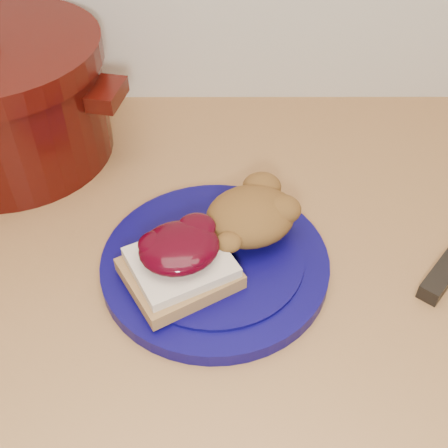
{
  "coord_description": "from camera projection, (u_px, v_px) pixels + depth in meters",
  "views": [
    {
      "loc": [
        -0.04,
        1.02,
        1.37
      ],
      "look_at": [
        -0.04,
        1.46,
        0.95
      ],
      "focal_mm": 45.0,
      "sensor_mm": 36.0,
      "label": 1
    }
  ],
  "objects": [
    {
      "name": "stuffing_mound",
      "position": [
        251.0,
        216.0,
        0.62
      ],
      "size": [
        0.13,
        0.12,
        0.05
      ],
      "primitive_type": "ellipsoid",
      "rotation": [
        0.0,
        0.0,
        0.43
      ],
      "color": "brown",
      "rests_on": "plate"
    },
    {
      "name": "sandwich",
      "position": [
        180.0,
        261.0,
        0.58
      ],
      "size": [
        0.14,
        0.14,
        0.05
      ],
      "rotation": [
        0.0,
        0.0,
        0.43
      ],
      "color": "olive",
      "rests_on": "plate"
    },
    {
      "name": "dutch_oven",
      "position": [
        2.0,
        99.0,
        0.73
      ],
      "size": [
        0.34,
        0.33,
        0.18
      ],
      "rotation": [
        0.0,
        0.0,
        -0.21
      ],
      "color": "#340805",
      "rests_on": "wood_countertop"
    },
    {
      "name": "base_cabinet",
      "position": [
        248.0,
        417.0,
        1.0
      ],
      "size": [
        4.0,
        0.6,
        0.86
      ],
      "primitive_type": "cube",
      "color": "beige",
      "rests_on": "floor"
    },
    {
      "name": "plate",
      "position": [
        215.0,
        263.0,
        0.62
      ],
      "size": [
        0.33,
        0.33,
        0.02
      ],
      "primitive_type": "cylinder",
      "rotation": [
        0.0,
        0.0,
        0.43
      ],
      "color": "#080546",
      "rests_on": "wood_countertop"
    }
  ]
}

